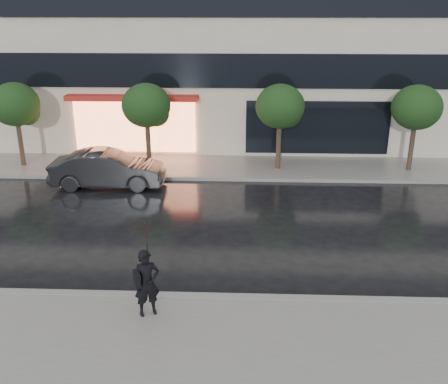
{
  "coord_description": "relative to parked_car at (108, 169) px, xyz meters",
  "views": [
    {
      "loc": [
        1.39,
        -12.17,
        7.2
      ],
      "look_at": [
        0.77,
        3.3,
        1.4
      ],
      "focal_mm": 40.0,
      "sensor_mm": 36.0,
      "label": 1
    }
  ],
  "objects": [
    {
      "name": "sidewalk_near",
      "position": [
        4.27,
        -10.77,
        -0.72
      ],
      "size": [
        60.0,
        4.5,
        0.12
      ],
      "primitive_type": "cube",
      "color": "slate",
      "rests_on": "ground"
    },
    {
      "name": "tree_far_west",
      "position": [
        -4.67,
        2.51,
        2.15
      ],
      "size": [
        2.2,
        2.2,
        3.99
      ],
      "color": "#33261C",
      "rests_on": "ground"
    },
    {
      "name": "tree_far_east",
      "position": [
        13.33,
        2.51,
        2.15
      ],
      "size": [
        2.2,
        2.2,
        3.99
      ],
      "color": "#33261C",
      "rests_on": "ground"
    },
    {
      "name": "pedestrian_with_umbrella",
      "position": [
        3.43,
        -9.36,
        0.95
      ],
      "size": [
        1.3,
        1.31,
        2.43
      ],
      "rotation": [
        0.0,
        0.0,
        0.43
      ],
      "color": "black",
      "rests_on": "sidewalk_near"
    },
    {
      "name": "ground",
      "position": [
        4.27,
        -7.52,
        -0.78
      ],
      "size": [
        120.0,
        120.0,
        0.0
      ],
      "primitive_type": "plane",
      "color": "black",
      "rests_on": "ground"
    },
    {
      "name": "curb_near",
      "position": [
        4.27,
        -8.52,
        -0.71
      ],
      "size": [
        60.0,
        0.25,
        0.14
      ],
      "primitive_type": "cube",
      "color": "gray",
      "rests_on": "ground"
    },
    {
      "name": "tree_mid_east",
      "position": [
        7.33,
        2.51,
        2.15
      ],
      "size": [
        2.2,
        2.2,
        3.99
      ],
      "color": "#33261C",
      "rests_on": "ground"
    },
    {
      "name": "curb_far",
      "position": [
        4.27,
        0.98,
        -0.71
      ],
      "size": [
        60.0,
        0.25,
        0.14
      ],
      "primitive_type": "cube",
      "color": "gray",
      "rests_on": "ground"
    },
    {
      "name": "sidewalk_far",
      "position": [
        4.27,
        2.73,
        -0.72
      ],
      "size": [
        60.0,
        3.5,
        0.12
      ],
      "primitive_type": "cube",
      "color": "slate",
      "rests_on": "ground"
    },
    {
      "name": "parked_car",
      "position": [
        0.0,
        0.0,
        0.0
      ],
      "size": [
        4.75,
        1.78,
        1.55
      ],
      "primitive_type": "imported",
      "rotation": [
        0.0,
        0.0,
        1.6
      ],
      "color": "black",
      "rests_on": "ground"
    },
    {
      "name": "tree_mid_west",
      "position": [
        1.33,
        2.51,
        2.15
      ],
      "size": [
        2.2,
        2.2,
        3.99
      ],
      "color": "#33261C",
      "rests_on": "ground"
    }
  ]
}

